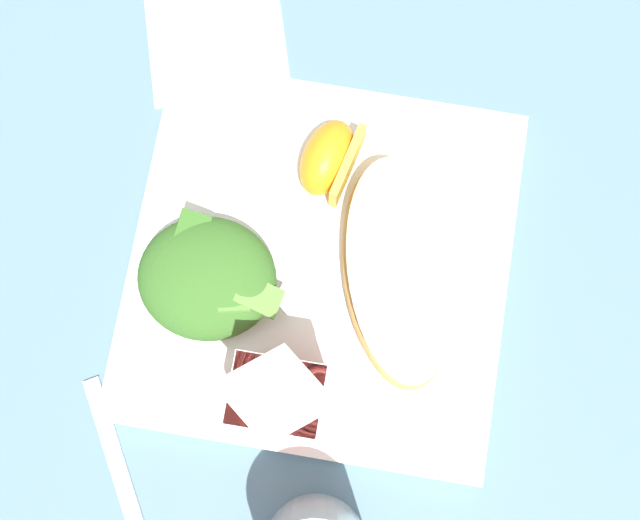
{
  "coord_description": "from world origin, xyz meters",
  "views": [
    {
      "loc": [
        -0.02,
        0.09,
        0.54
      ],
      "look_at": [
        0.0,
        0.0,
        0.03
      ],
      "focal_mm": 40.32,
      "sensor_mm": 36.0,
      "label": 1
    }
  ],
  "objects_px": {
    "green_salad_pile": "(207,278)",
    "milk_carton": "(278,394)",
    "orange_wedge_front": "(329,159)",
    "paper_napkin": "(216,36)",
    "cheesy_pizza_bread": "(399,266)",
    "white_plate": "(320,264)"
  },
  "relations": [
    {
      "from": "white_plate",
      "to": "paper_napkin",
      "type": "xyz_separation_m",
      "value": [
        0.11,
        -0.17,
        -0.01
      ]
    },
    {
      "from": "white_plate",
      "to": "cheesy_pizza_bread",
      "type": "xyz_separation_m",
      "value": [
        -0.06,
        -0.0,
        0.03
      ]
    },
    {
      "from": "orange_wedge_front",
      "to": "green_salad_pile",
      "type": "bearing_deg",
      "value": 55.02
    },
    {
      "from": "white_plate",
      "to": "orange_wedge_front",
      "type": "xyz_separation_m",
      "value": [
        0.01,
        -0.07,
        0.03
      ]
    },
    {
      "from": "cheesy_pizza_bread",
      "to": "green_salad_pile",
      "type": "xyz_separation_m",
      "value": [
        0.13,
        0.03,
        0.0
      ]
    },
    {
      "from": "milk_carton",
      "to": "paper_napkin",
      "type": "distance_m",
      "value": 0.3
    },
    {
      "from": "cheesy_pizza_bread",
      "to": "green_salad_pile",
      "type": "relative_size",
      "value": 1.72
    },
    {
      "from": "orange_wedge_front",
      "to": "white_plate",
      "type": "bearing_deg",
      "value": 94.17
    },
    {
      "from": "milk_carton",
      "to": "paper_napkin",
      "type": "bearing_deg",
      "value": -68.97
    },
    {
      "from": "green_salad_pile",
      "to": "milk_carton",
      "type": "bearing_deg",
      "value": 133.05
    },
    {
      "from": "cheesy_pizza_bread",
      "to": "orange_wedge_front",
      "type": "bearing_deg",
      "value": -48.33
    },
    {
      "from": "white_plate",
      "to": "cheesy_pizza_bread",
      "type": "relative_size",
      "value": 1.51
    },
    {
      "from": "white_plate",
      "to": "orange_wedge_front",
      "type": "bearing_deg",
      "value": -85.83
    },
    {
      "from": "green_salad_pile",
      "to": "orange_wedge_front",
      "type": "relative_size",
      "value": 1.61
    },
    {
      "from": "green_salad_pile",
      "to": "cheesy_pizza_bread",
      "type": "bearing_deg",
      "value": -166.74
    },
    {
      "from": "white_plate",
      "to": "cheesy_pizza_bread",
      "type": "height_order",
      "value": "cheesy_pizza_bread"
    },
    {
      "from": "white_plate",
      "to": "cheesy_pizza_bread",
      "type": "bearing_deg",
      "value": -176.51
    },
    {
      "from": "white_plate",
      "to": "orange_wedge_front",
      "type": "distance_m",
      "value": 0.08
    },
    {
      "from": "cheesy_pizza_bread",
      "to": "milk_carton",
      "type": "bearing_deg",
      "value": 56.62
    },
    {
      "from": "orange_wedge_front",
      "to": "paper_napkin",
      "type": "height_order",
      "value": "orange_wedge_front"
    },
    {
      "from": "white_plate",
      "to": "paper_napkin",
      "type": "bearing_deg",
      "value": -56.36
    },
    {
      "from": "white_plate",
      "to": "orange_wedge_front",
      "type": "height_order",
      "value": "orange_wedge_front"
    }
  ]
}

